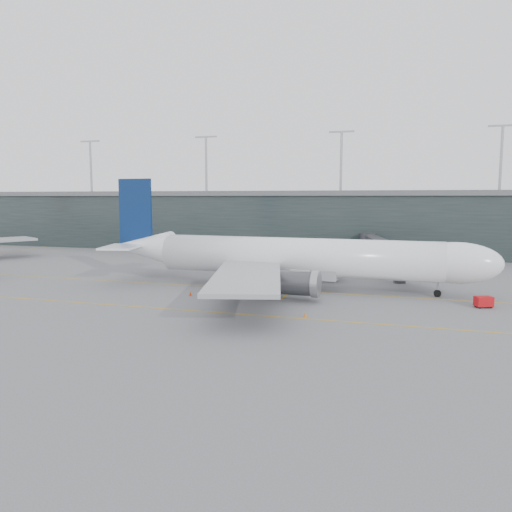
# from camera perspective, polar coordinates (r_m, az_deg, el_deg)

# --- Properties ---
(ground) EXTENTS (320.00, 320.00, 0.00)m
(ground) POSITION_cam_1_polar(r_m,az_deg,el_deg) (78.33, 1.19, -3.30)
(ground) COLOR #5A595E
(ground) RESTS_ON ground
(taxiline_a) EXTENTS (160.00, 0.25, 0.02)m
(taxiline_a) POSITION_cam_1_polar(r_m,az_deg,el_deg) (74.55, 0.35, -3.81)
(taxiline_a) COLOR #BE8911
(taxiline_a) RESTS_ON ground
(taxiline_b) EXTENTS (160.00, 0.25, 0.02)m
(taxiline_b) POSITION_cam_1_polar(r_m,az_deg,el_deg) (59.73, -4.09, -6.48)
(taxiline_b) COLOR #BE8911
(taxiline_b) RESTS_ON ground
(taxiline_lead_main) EXTENTS (0.25, 60.00, 0.02)m
(taxiline_lead_main) POSITION_cam_1_polar(r_m,az_deg,el_deg) (96.53, 7.30, -1.45)
(taxiline_lead_main) COLOR #BE8911
(taxiline_lead_main) RESTS_ON ground
(terminal) EXTENTS (240.00, 36.00, 29.00)m
(terminal) POSITION_cam_1_polar(r_m,az_deg,el_deg) (134.01, 8.00, 4.09)
(terminal) COLOR #1D2728
(terminal) RESTS_ON ground
(main_aircraft) EXTENTS (59.35, 55.88, 16.67)m
(main_aircraft) POSITION_cam_1_polar(r_m,az_deg,el_deg) (74.74, 4.28, -0.18)
(main_aircraft) COLOR white
(main_aircraft) RESTS_ON ground
(jet_bridge) EXTENTS (11.27, 44.02, 5.66)m
(jet_bridge) POSITION_cam_1_polar(r_m,az_deg,el_deg) (95.45, 15.33, 0.83)
(jet_bridge) COLOR #2D2E33
(jet_bridge) RESTS_ON ground
(gse_cart) EXTENTS (2.39, 2.00, 1.40)m
(gse_cart) POSITION_cam_1_polar(r_m,az_deg,el_deg) (68.30, 24.57, -4.75)
(gse_cart) COLOR #B70D12
(gse_cart) RESTS_ON ground
(uld_a) EXTENTS (2.37, 2.02, 1.93)m
(uld_a) POSITION_cam_1_polar(r_m,az_deg,el_deg) (90.24, -0.51, -1.32)
(uld_a) COLOR #3E3F43
(uld_a) RESTS_ON ground
(uld_b) EXTENTS (2.15, 1.79, 1.83)m
(uld_b) POSITION_cam_1_polar(r_m,az_deg,el_deg) (88.46, 2.49, -1.52)
(uld_b) COLOR #3E3F43
(uld_b) RESTS_ON ground
(uld_c) EXTENTS (2.61, 2.40, 1.91)m
(uld_c) POSITION_cam_1_polar(r_m,az_deg,el_deg) (87.35, 2.71, -1.60)
(uld_c) COLOR #3E3F43
(uld_c) RESTS_ON ground
(cone_wing_stbd) EXTENTS (0.38, 0.38, 0.61)m
(cone_wing_stbd) POSITION_cam_1_polar(r_m,az_deg,el_deg) (57.83, 5.66, -6.64)
(cone_wing_stbd) COLOR #D1690B
(cone_wing_stbd) RESTS_ON ground
(cone_wing_port) EXTENTS (0.49, 0.49, 0.78)m
(cone_wing_port) POSITION_cam_1_polar(r_m,az_deg,el_deg) (87.14, 8.48, -2.09)
(cone_wing_port) COLOR #D9620C
(cone_wing_port) RESTS_ON ground
(cone_tail) EXTENTS (0.42, 0.42, 0.67)m
(cone_tail) POSITION_cam_1_polar(r_m,az_deg,el_deg) (70.17, -7.52, -4.26)
(cone_tail) COLOR #E73A0C
(cone_tail) RESTS_ON ground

